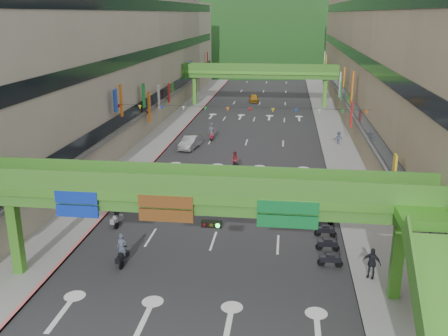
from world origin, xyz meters
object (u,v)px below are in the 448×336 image
at_px(overpass_near, 212,207).
at_px(scooter_rider_mid, 235,161).
at_px(scooter_rider_near, 122,251).
at_px(car_yellow, 254,98).
at_px(pedestrian_red, 344,194).
at_px(car_silver, 190,142).

height_order(overpass_near, scooter_rider_mid, overpass_near).
bearing_deg(overpass_near, scooter_rider_near, 157.78).
relative_size(car_yellow, pedestrian_red, 2.51).
xyz_separation_m(scooter_rider_near, pedestrian_red, (14.97, 12.73, -0.20)).
bearing_deg(overpass_near, scooter_rider_mid, 92.74).
relative_size(overpass_near, car_silver, 6.24).
xyz_separation_m(car_yellow, pedestrian_red, (10.91, -48.88, 0.12)).
bearing_deg(car_silver, scooter_rider_mid, -44.76).
distance_m(car_yellow, pedestrian_red, 50.08).
height_order(car_silver, car_yellow, car_silver).
relative_size(overpass_near, scooter_rider_mid, 13.14).
distance_m(car_silver, pedestrian_red, 22.48).
relative_size(scooter_rider_mid, car_silver, 0.48).
distance_m(scooter_rider_near, car_yellow, 61.74).
relative_size(overpass_near, car_yellow, 6.97).
distance_m(overpass_near, car_yellow, 64.29).
bearing_deg(pedestrian_red, overpass_near, -125.20).
height_order(overpass_near, pedestrian_red, overpass_near).
bearing_deg(car_yellow, car_silver, -104.42).
bearing_deg(pedestrian_red, scooter_rider_mid, 138.40).
distance_m(scooter_rider_mid, car_yellow, 41.50).
bearing_deg(scooter_rider_near, car_silver, 92.26).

